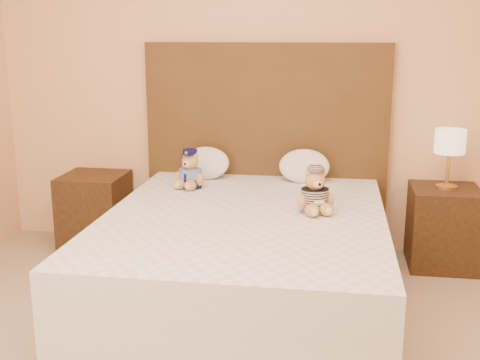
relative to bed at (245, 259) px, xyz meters
name	(u,v)px	position (x,y,z in m)	size (l,w,h in m)	color
bed	(245,259)	(0.00, 0.00, 0.00)	(1.60, 2.00, 0.55)	white
headboard	(265,148)	(0.00, 1.01, 0.47)	(1.75, 0.08, 1.50)	#4C3417
nightstand_left	(95,211)	(-1.25, 0.80, 0.00)	(0.45, 0.45, 0.55)	#3C2713
nightstand_right	(443,227)	(1.25, 0.80, 0.00)	(0.45, 0.45, 0.55)	#3C2713
lamp	(450,144)	(1.25, 0.80, 0.57)	(0.20, 0.20, 0.40)	gold
teddy_police	(190,169)	(-0.45, 0.55, 0.40)	(0.22, 0.21, 0.26)	#B68846
teddy_prisoner	(315,190)	(0.39, 0.10, 0.41)	(0.24, 0.23, 0.27)	#B68846
pillow_left	(205,162)	(-0.41, 0.83, 0.40)	(0.34, 0.22, 0.24)	white
pillow_right	(304,165)	(0.29, 0.83, 0.40)	(0.35, 0.23, 0.25)	white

